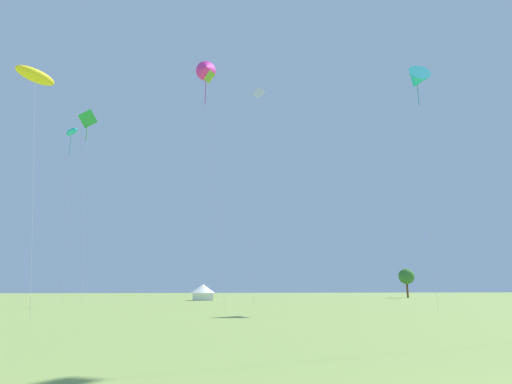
% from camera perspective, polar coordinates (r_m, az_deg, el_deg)
% --- Properties ---
extents(kite_cyan_parafoil, '(2.75, 3.32, 23.94)m').
position_cam_1_polar(kite_cyan_parafoil, '(65.56, -23.38, 7.35)').
color(kite_cyan_parafoil, '#1EB7CC').
rests_on(kite_cyan_parafoil, ground).
extents(kite_lime_diamond, '(2.63, 2.24, 26.20)m').
position_cam_1_polar(kite_lime_diamond, '(49.59, -6.17, 14.17)').
color(kite_lime_diamond, '#99DB2D').
rests_on(kite_lime_diamond, ground).
extents(kite_cyan_delta, '(2.75, 3.89, 26.14)m').
position_cam_1_polar(kite_cyan_delta, '(52.03, 20.65, 13.81)').
color(kite_cyan_delta, '#1EB7CC').
rests_on(kite_cyan_delta, ground).
extents(kite_yellow_parafoil, '(3.79, 3.88, 18.40)m').
position_cam_1_polar(kite_yellow_parafoil, '(37.51, -27.35, 13.60)').
color(kite_yellow_parafoil, yellow).
rests_on(kite_yellow_parafoil, ground).
extents(kite_green_diamond, '(2.67, 2.82, 23.15)m').
position_cam_1_polar(kite_green_diamond, '(55.79, -21.53, 8.75)').
color(kite_green_diamond, green).
rests_on(kite_green_diamond, ground).
extents(kite_magenta_delta, '(3.56, 3.00, 33.05)m').
position_cam_1_polar(kite_magenta_delta, '(61.25, -6.67, 16.00)').
color(kite_magenta_delta, '#E02DA3').
rests_on(kite_magenta_delta, ground).
extents(kite_white_diamond, '(2.01, 1.34, 32.56)m').
position_cam_1_polar(kite_white_diamond, '(67.22, 0.35, 12.51)').
color(kite_white_diamond, white).
rests_on(kite_white_diamond, ground).
extents(festival_tent_center, '(4.29, 4.29, 2.79)m').
position_cam_1_polar(festival_tent_center, '(77.82, -7.10, -13.02)').
color(festival_tent_center, white).
rests_on(festival_tent_center, ground).
extents(tree_distant_left, '(3.45, 3.45, 6.43)m').
position_cam_1_polar(tree_distant_left, '(103.15, 19.42, -10.59)').
color(tree_distant_left, brown).
rests_on(tree_distant_left, ground).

